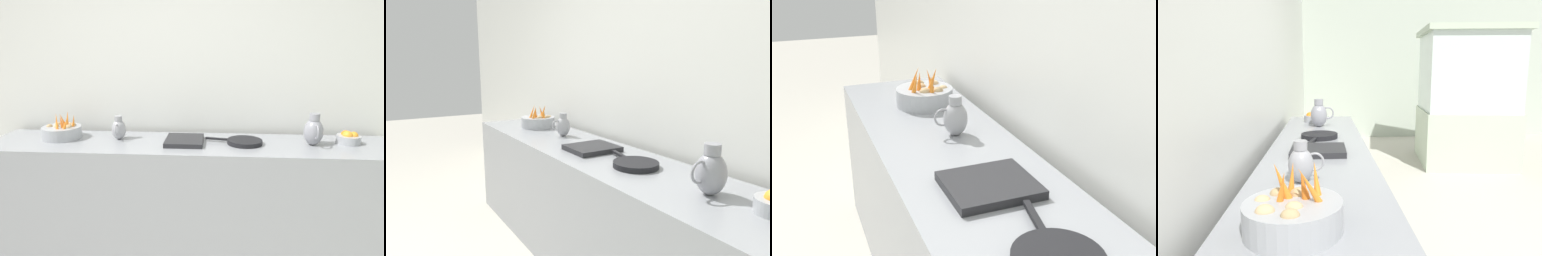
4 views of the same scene
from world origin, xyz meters
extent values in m
cube|color=silver|center=(-1.95, 0.70, 1.50)|extent=(0.10, 9.27, 3.00)
cube|color=gray|center=(-1.51, 0.20, 0.45)|extent=(0.66, 3.29, 0.90)
cylinder|color=#9EA0A5|center=(-1.57, -0.89, 0.95)|extent=(0.32, 0.32, 0.10)
torus|color=#9EA0A5|center=(-1.57, -0.89, 0.90)|extent=(0.19, 0.19, 0.01)
cone|color=orange|center=(-1.54, -0.87, 1.04)|extent=(0.06, 0.07, 0.13)
cone|color=orange|center=(-1.50, -0.82, 1.04)|extent=(0.05, 0.08, 0.14)
cone|color=orange|center=(-1.61, -0.85, 1.05)|extent=(0.08, 0.04, 0.16)
cone|color=orange|center=(-1.61, -0.89, 1.04)|extent=(0.06, 0.07, 0.14)
cone|color=orange|center=(-1.51, -0.90, 1.05)|extent=(0.10, 0.07, 0.16)
cone|color=orange|center=(-1.58, -0.78, 1.04)|extent=(0.05, 0.06, 0.13)
ellipsoid|color=tan|center=(-1.67, -0.86, 0.99)|extent=(0.05, 0.05, 0.04)
ellipsoid|color=tan|center=(-1.56, -0.82, 1.00)|extent=(0.07, 0.06, 0.05)
ellipsoid|color=tan|center=(-1.65, -0.95, 1.00)|extent=(0.06, 0.05, 0.05)
ellipsoid|color=tan|center=(-1.56, -0.93, 1.00)|extent=(0.06, 0.05, 0.04)
ellipsoid|color=tan|center=(-1.63, -0.81, 1.00)|extent=(0.06, 0.05, 0.05)
ellipsoid|color=tan|center=(-1.57, -0.99, 1.00)|extent=(0.06, 0.05, 0.05)
cylinder|color=#9EA0A5|center=(-1.59, 1.47, 0.93)|extent=(0.19, 0.19, 0.07)
sphere|color=orange|center=(-1.58, 1.51, 0.96)|extent=(0.07, 0.07, 0.07)
sphere|color=orange|center=(-1.62, 1.46, 0.96)|extent=(0.07, 0.07, 0.07)
sphere|color=orange|center=(-1.58, 1.46, 0.96)|extent=(0.08, 0.08, 0.08)
sphere|color=orange|center=(-1.59, 1.46, 0.96)|extent=(0.07, 0.07, 0.07)
ellipsoid|color=gray|center=(-1.53, 1.18, 1.00)|extent=(0.15, 0.15, 0.21)
cylinder|color=gray|center=(-1.53, 1.18, 1.12)|extent=(0.08, 0.08, 0.06)
torus|color=gray|center=(-1.44, 1.18, 1.02)|extent=(0.11, 0.01, 0.11)
ellipsoid|color=#939399|center=(-1.58, -0.40, 0.98)|extent=(0.12, 0.12, 0.16)
cylinder|color=#939399|center=(-1.58, -0.40, 1.08)|extent=(0.06, 0.06, 0.04)
torus|color=#939399|center=(-1.52, -0.40, 1.00)|extent=(0.09, 0.01, 0.09)
cube|color=#232326|center=(-1.51, 0.16, 0.92)|extent=(0.34, 0.30, 0.04)
cylinder|color=black|center=(-1.51, 0.64, 0.92)|extent=(0.28, 0.28, 0.03)
cube|color=black|center=(-1.56, 0.42, 0.92)|extent=(0.06, 0.18, 0.02)
camera|label=1|loc=(1.16, 0.42, 1.69)|focal=32.27mm
camera|label=2|loc=(-0.12, 2.27, 1.54)|focal=33.65mm
camera|label=3|loc=(-0.86, 1.58, 1.77)|focal=43.70mm
camera|label=4|loc=(-1.47, -1.93, 1.42)|focal=31.84mm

